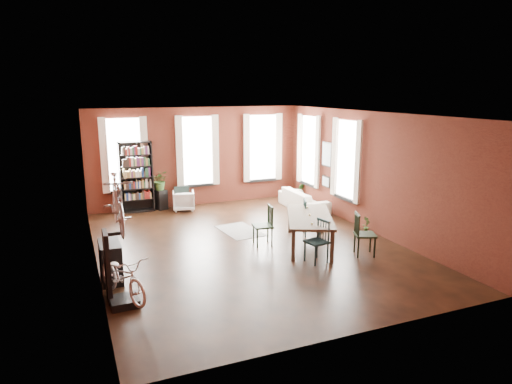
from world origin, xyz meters
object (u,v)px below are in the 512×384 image
dining_chair_a (317,242)px  dining_chair_d (312,218)px  cream_sofa (304,197)px  bicycle_floor (121,257)px  bookshelf (136,177)px  white_armchair (184,200)px  console_table (111,262)px  dining_chair_b (263,226)px  dining_chair_c (365,234)px  dining_table (309,231)px  plant_stand (161,200)px  bike_trainer (124,302)px

dining_chair_a → dining_chair_d: size_ratio=1.00×
cream_sofa → bicycle_floor: bicycle_floor is taller
bookshelf → dining_chair_d: bearing=-47.2°
white_armchair → console_table: console_table is taller
dining_chair_b → bookshelf: bookshelf is taller
dining_chair_c → white_armchair: dining_chair_c is taller
white_armchair → bicycle_floor: 6.56m
dining_table → dining_chair_d: dining_chair_d is taller
dining_chair_c → plant_stand: 6.90m
bike_trainer → plant_stand: 6.69m
bookshelf → cream_sofa: size_ratio=1.06×
bike_trainer → bicycle_floor: size_ratio=0.32×
bicycle_floor → white_armchair: bearing=45.5°
dining_chair_d → console_table: (-5.14, -1.03, -0.08)m
dining_chair_a → white_armchair: size_ratio=1.40×
dining_chair_b → cream_sofa: 3.71m
dining_chair_c → bicycle_floor: bearing=116.6°
dining_chair_d → bicycle_floor: bicycle_floor is taller
dining_chair_b → bicycle_floor: (-3.55, -2.03, 0.42)m
dining_chair_c → dining_chair_a: bearing=109.8°
white_armchair → plant_stand: size_ratio=1.08×
cream_sofa → console_table: 7.15m
dining_chair_c → plant_stand: (-3.54, 5.92, -0.18)m
white_armchair → plant_stand: bearing=-18.7°
plant_stand → cream_sofa: bearing=-21.9°
dining_chair_a → dining_chair_d: bearing=142.6°
white_armchair → bike_trainer: size_ratio=1.40×
bookshelf → bicycle_floor: 6.51m
dining_chair_b → bike_trainer: size_ratio=2.03×
console_table → plant_stand: bearing=68.9°
dining_chair_a → plant_stand: (-2.29, 5.88, -0.16)m
dining_table → dining_chair_b: size_ratio=2.30×
dining_chair_b → dining_chair_c: size_ratio=0.99×
dining_chair_a → bookshelf: bookshelf is taller
dining_chair_a → dining_chair_d: dining_chair_d is taller
dining_chair_d → console_table: bearing=122.8°
white_armchair → plant_stand: (-0.63, 0.38, -0.02)m
bike_trainer → dining_table: bearing=18.6°
dining_chair_d → bicycle_floor: size_ratio=0.62×
console_table → plant_stand: (2.01, 5.20, -0.09)m
dining_chair_d → bicycle_floor: 5.52m
dining_chair_c → dining_chair_d: 1.80m
dining_chair_a → bookshelf: bearing=-164.1°
dining_chair_c → cream_sofa: dining_chair_c is taller
dining_table → console_table: console_table is taller
cream_sofa → bike_trainer: size_ratio=4.29×
dining_chair_c → dining_chair_b: bearing=72.4°
dining_chair_c → bookshelf: bookshelf is taller
bicycle_floor → plant_stand: bearing=51.8°
dining_chair_b → cream_sofa: dining_chair_b is taller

